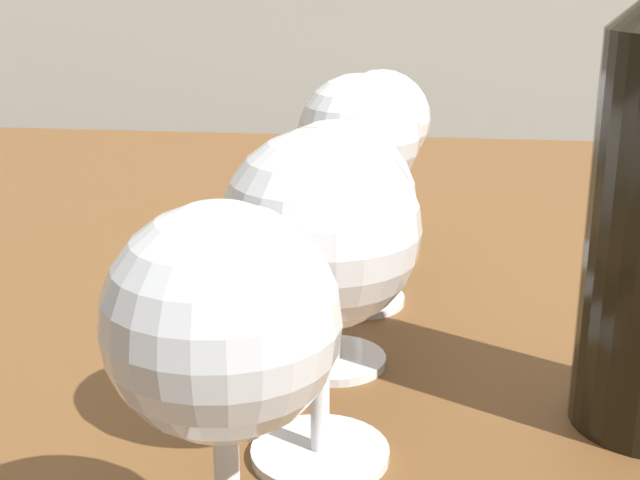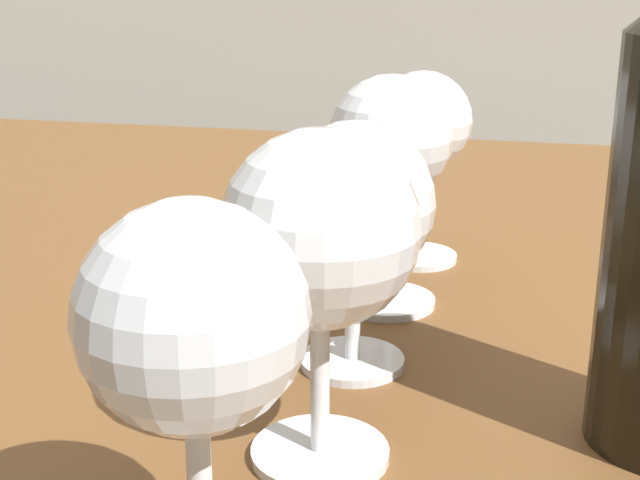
% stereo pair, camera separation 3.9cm
% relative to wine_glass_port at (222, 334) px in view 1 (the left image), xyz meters
% --- Properties ---
extents(dining_table, '(1.42, 0.99, 0.76)m').
position_rel_wine_glass_port_xyz_m(dining_table, '(0.01, 0.37, -0.19)').
color(dining_table, brown).
rests_on(dining_table, ground_plane).
extents(wine_glass_port, '(0.08, 0.08, 0.15)m').
position_rel_wine_glass_port_xyz_m(wine_glass_port, '(0.00, 0.00, 0.00)').
color(wine_glass_port, white).
rests_on(wine_glass_port, dining_table).
extents(wine_glass_empty, '(0.09, 0.09, 0.16)m').
position_rel_wine_glass_port_xyz_m(wine_glass_empty, '(0.02, 0.10, 0.00)').
color(wine_glass_empty, white).
rests_on(wine_glass_empty, dining_table).
extents(wine_glass_amber, '(0.09, 0.09, 0.14)m').
position_rel_wine_glass_port_xyz_m(wine_glass_amber, '(0.02, 0.20, -0.01)').
color(wine_glass_amber, white).
rests_on(wine_glass_amber, dining_table).
extents(wine_glass_white, '(0.08, 0.08, 0.16)m').
position_rel_wine_glass_port_xyz_m(wine_glass_white, '(0.02, 0.30, 0.00)').
color(wine_glass_white, white).
rests_on(wine_glass_white, dining_table).
extents(wine_glass_pinot, '(0.07, 0.07, 0.15)m').
position_rel_wine_glass_port_xyz_m(wine_glass_pinot, '(0.03, 0.40, -0.00)').
color(wine_glass_pinot, white).
rests_on(wine_glass_pinot, dining_table).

